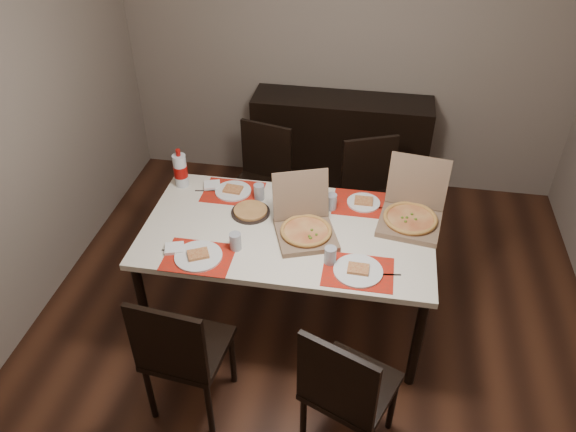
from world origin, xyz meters
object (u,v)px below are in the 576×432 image
object	(u,v)px
pizza_box_center	(305,227)
dip_bowl	(296,214)
sideboard	(340,147)
chair_near_left	(181,351)
chair_far_left	(261,179)
soda_bottle	(180,170)
chair_near_right	(345,389)
dining_table	(288,237)
chair_far_right	(372,195)

from	to	relation	value
pizza_box_center	dip_bowl	bearing A→B (deg)	116.97
sideboard	chair_near_left	xyz separation A→B (m)	(-0.62, -2.45, 0.06)
dip_bowl	pizza_box_center	bearing A→B (deg)	-63.03
sideboard	chair_near_left	size ratio (longest dim) A/B	1.61
chair_far_left	soda_bottle	world-z (taller)	soda_bottle
chair_near_left	chair_near_right	distance (m)	0.90
chair_far_left	dining_table	bearing A→B (deg)	-67.30
chair_near_left	chair_far_left	xyz separation A→B (m)	(0.07, 1.74, 0.00)
pizza_box_center	dining_table	bearing A→B (deg)	164.12
dining_table	chair_near_left	xyz separation A→B (m)	(-0.44, -0.85, -0.17)
pizza_box_center	soda_bottle	world-z (taller)	pizza_box_center
chair_near_left	soda_bottle	world-z (taller)	soda_bottle
chair_near_right	soda_bottle	distance (m)	1.85
pizza_box_center	dip_bowl	xyz separation A→B (m)	(-0.09, 0.17, -0.04)
chair_far_right	chair_near_right	bearing A→B (deg)	-91.36
sideboard	chair_near_left	distance (m)	2.53
chair_near_left	sideboard	bearing A→B (deg)	75.80
dining_table	chair_near_right	bearing A→B (deg)	-64.01
chair_near_right	chair_far_right	world-z (taller)	same
chair_near_right	chair_far_left	bearing A→B (deg)	114.42
chair_far_left	dip_bowl	distance (m)	0.89
dining_table	soda_bottle	xyz separation A→B (m)	(-0.81, 0.36, 0.19)
dip_bowl	soda_bottle	bearing A→B (deg)	165.01
dining_table	chair_far_right	bearing A→B (deg)	58.34
chair_far_right	sideboard	bearing A→B (deg)	111.96
chair_near_left	chair_far_left	distance (m)	1.74
soda_bottle	chair_far_right	bearing A→B (deg)	19.12
chair_near_left	chair_near_right	world-z (taller)	same
chair_near_left	chair_far_left	size ratio (longest dim) A/B	1.00
chair_near_left	soda_bottle	size ratio (longest dim) A/B	3.30
chair_far_right	dip_bowl	bearing A→B (deg)	-125.13
pizza_box_center	chair_near_left	bearing A→B (deg)	-123.70
soda_bottle	chair_far_left	bearing A→B (deg)	50.58
chair_near_right	soda_bottle	xyz separation A→B (m)	(-1.27, 1.30, 0.36)
chair_near_right	chair_far_right	xyz separation A→B (m)	(0.04, 1.75, 0.00)
dining_table	chair_far_left	distance (m)	0.98
soda_bottle	dip_bowl	bearing A→B (deg)	-14.99
chair_far_right	pizza_box_center	size ratio (longest dim) A/B	1.92
sideboard	chair_far_left	world-z (taller)	chair_far_left
chair_near_left	dip_bowl	bearing A→B (deg)	64.94
sideboard	chair_near_right	size ratio (longest dim) A/B	1.61
chair_near_right	dip_bowl	bearing A→B (deg)	111.92
pizza_box_center	soda_bottle	distance (m)	1.00
pizza_box_center	dip_bowl	size ratio (longest dim) A/B	4.10
dip_bowl	soda_bottle	size ratio (longest dim) A/B	0.42
dining_table	pizza_box_center	size ratio (longest dim) A/B	3.72
chair_near_left	dining_table	bearing A→B (deg)	62.86
chair_far_left	soda_bottle	distance (m)	0.77
dining_table	chair_near_right	xyz separation A→B (m)	(0.46, -0.94, -0.17)
sideboard	dining_table	distance (m)	1.63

